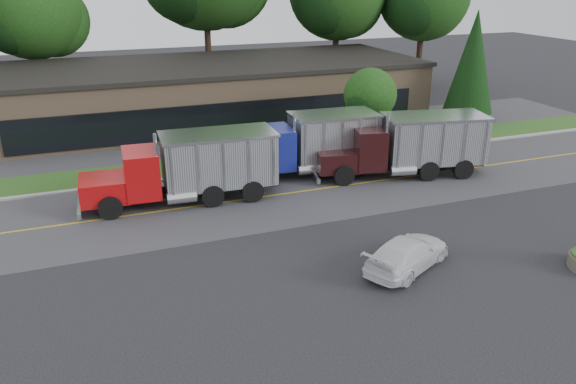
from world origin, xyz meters
name	(u,v)px	position (x,y,z in m)	size (l,w,h in m)	color
ground	(319,287)	(0.00, 0.00, 0.00)	(140.00, 140.00, 0.00)	#35353A
road	(248,199)	(0.00, 9.00, 0.00)	(60.00, 8.00, 0.02)	#56565B
center_line	(248,199)	(0.00, 9.00, 0.00)	(60.00, 0.12, 0.01)	gold
curb	(227,173)	(0.00, 13.20, 0.00)	(60.00, 0.30, 0.12)	#9E9E99
grass_verge	(219,164)	(0.00, 15.00, 0.00)	(60.00, 3.40, 0.03)	#2A5D1F
far_parking	(201,141)	(0.00, 20.00, 0.00)	(60.00, 7.00, 0.02)	#56565B
strip_mall	(208,93)	(2.00, 26.00, 2.00)	(32.00, 12.00, 4.00)	#977A5D
tree_far_b	(33,14)	(-9.87, 34.10, 7.56)	(8.31, 7.82, 11.85)	#382619
evergreen_right	(473,62)	(20.00, 18.00, 4.52)	(3.63, 3.63, 8.24)	#382619
tree_verge	(370,97)	(10.05, 15.04, 3.24)	(3.58, 3.37, 5.10)	#382619
dump_truck_red	(193,166)	(-2.52, 9.88, 1.81)	(9.73, 3.06, 3.36)	black
dump_truck_blue	(315,142)	(4.69, 11.49, 1.80)	(8.29, 3.11, 3.36)	black
dump_truck_maroon	(411,144)	(9.58, 9.36, 1.81)	(9.75, 4.38, 3.36)	black
rally_car	(407,253)	(3.76, 0.14, 0.63)	(1.75, 4.31, 1.25)	white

